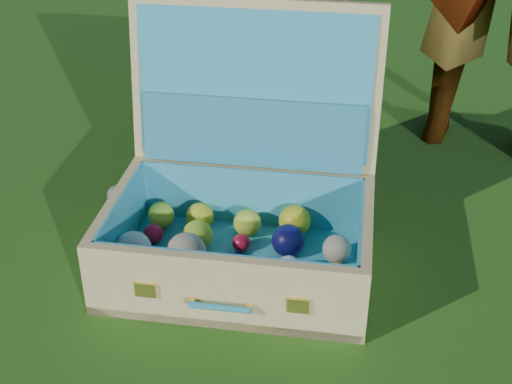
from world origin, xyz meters
name	(u,v)px	position (x,y,z in m)	size (l,w,h in m)	color
ground	(208,250)	(0.00, 0.00, 0.00)	(60.00, 60.00, 0.00)	#215114
stray_ball	(117,195)	(-0.38, 0.06, 0.03)	(0.06, 0.06, 0.06)	teal
suitcase	(242,196)	(0.09, 0.04, 0.19)	(0.84, 0.77, 0.66)	#DDBE77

